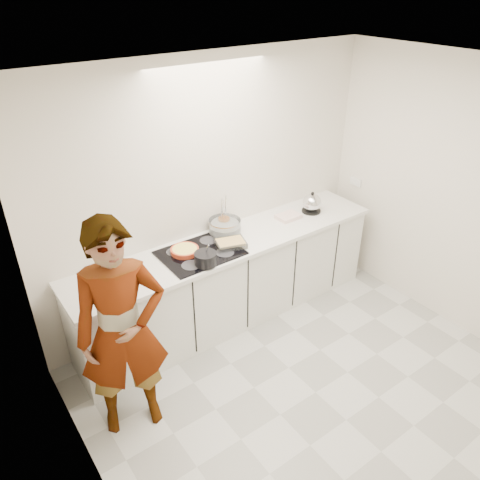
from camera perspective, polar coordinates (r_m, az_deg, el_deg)
floor at (r=4.30m, az=9.21°, el=-17.86°), size 3.60×3.20×0.00m
ceiling at (r=2.97m, az=13.43°, el=18.28°), size 3.60×3.20×0.00m
wall_back at (r=4.55m, az=-3.57°, el=5.72°), size 3.60×0.00×2.60m
wall_left at (r=2.71m, az=-17.95°, el=-15.43°), size 0.00×3.20×2.60m
wall_right at (r=4.82m, az=25.92°, el=4.02°), size 0.02×3.20×2.60m
base_cabinets at (r=4.75m, az=-1.14°, el=-5.14°), size 3.20×0.58×0.87m
countertop at (r=4.50m, az=-1.20°, el=-0.39°), size 3.24×0.64×0.04m
hob at (r=4.31m, az=-4.87°, el=-1.57°), size 0.72×0.54×0.01m
tart_dish at (r=4.30m, az=-6.75°, el=-1.25°), size 0.34×0.34×0.04m
saucepan at (r=4.10m, az=-4.22°, el=-2.27°), size 0.21×0.21×0.19m
baking_dish at (r=4.37m, az=-1.17°, el=-0.39°), size 0.32×0.28×0.05m
mixing_bowl at (r=4.60m, az=-1.86°, el=1.55°), size 0.40×0.40×0.15m
tea_towel at (r=4.93m, az=5.91°, el=2.87°), size 0.25×0.18×0.04m
kettle at (r=5.07m, az=8.74°, el=4.42°), size 0.26×0.26×0.23m
utensil_crock at (r=4.64m, az=-1.95°, el=1.89°), size 0.15×0.15×0.14m
cook at (r=3.54m, az=-14.15°, el=-10.76°), size 0.75×0.60×1.81m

